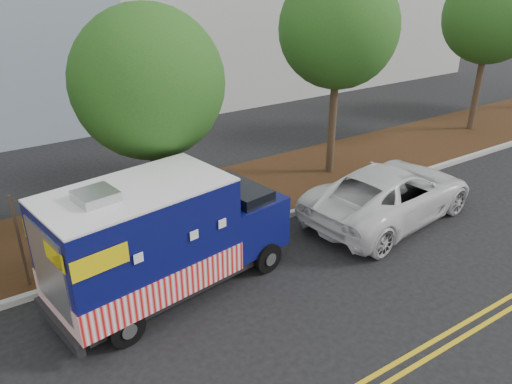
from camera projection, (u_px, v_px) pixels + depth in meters
ground at (234, 267)px, 12.28m from camera, size 120.00×120.00×0.00m
curb at (207, 240)px, 13.31m from camera, size 120.00×0.18×0.15m
mulch_strip at (173, 210)px, 14.90m from camera, size 120.00×4.00×0.15m
centerline_near at (362, 382)px, 8.91m from camera, size 120.00×0.10×0.01m
tree_b at (148, 83)px, 12.20m from camera, size 3.79×3.79×6.04m
tree_c at (339, 28)px, 15.49m from camera, size 3.78×3.78×6.84m
tree_d at (491, 16)px, 19.99m from camera, size 3.79×3.79×6.74m
sign_post at (21, 245)px, 10.93m from camera, size 0.06×0.06×2.40m
food_truck at (161, 242)px, 10.80m from camera, size 5.81×2.88×2.93m
white_car at (390, 193)px, 14.33m from camera, size 5.97×3.35×1.58m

